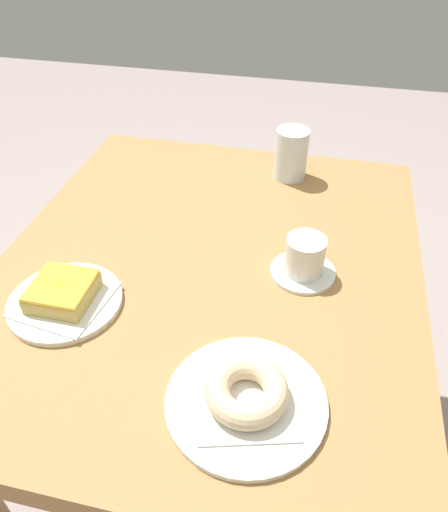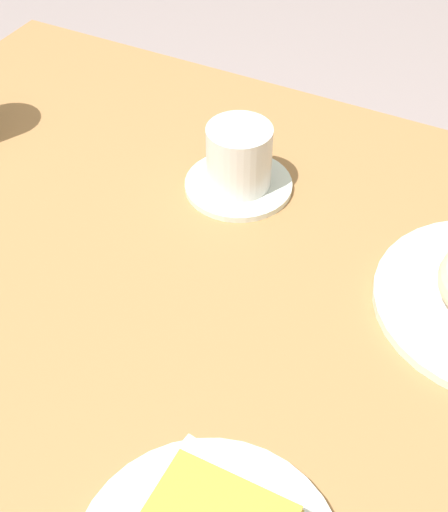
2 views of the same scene
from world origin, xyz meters
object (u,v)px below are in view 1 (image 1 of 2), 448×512
plate_sugar_ring (246,402)px  donut_sugar_ring (247,391)px  plate_glazed_square (65,302)px  donut_glazed_square (62,291)px  coffee_cup (304,259)px  water_glass (291,154)px

plate_sugar_ring → donut_sugar_ring: 0.03m
plate_glazed_square → donut_glazed_square: size_ratio=1.96×
donut_glazed_square → coffee_cup: size_ratio=0.82×
coffee_cup → donut_glazed_square: bearing=113.5°
plate_sugar_ring → coffee_cup: coffee_cup is taller
plate_glazed_square → donut_sugar_ring: size_ratio=1.66×
donut_sugar_ring → water_glass: size_ratio=0.99×
plate_sugar_ring → water_glass: bearing=1.4°
donut_glazed_square → plate_sugar_ring: bearing=-110.3°
plate_sugar_ring → donut_sugar_ring: bearing=0.0°
coffee_cup → donut_sugar_ring: bearing=170.3°
water_glass → plate_sugar_ring: bearing=-178.6°
plate_glazed_square → donut_glazed_square: 0.03m
plate_glazed_square → water_glass: water_glass is taller
donut_glazed_square → donut_sugar_ring: bearing=-110.3°
donut_glazed_square → coffee_cup: bearing=-66.5°
plate_glazed_square → coffee_cup: coffee_cup is taller
donut_sugar_ring → plate_sugar_ring: bearing=0.0°
donut_sugar_ring → coffee_cup: coffee_cup is taller
plate_sugar_ring → coffee_cup: bearing=-9.7°
coffee_cup → water_glass: bearing=10.9°
donut_glazed_square → water_glass: (0.53, -0.34, 0.03)m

